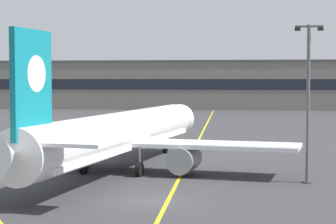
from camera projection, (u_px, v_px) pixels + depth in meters
ground_plane at (154, 202)px, 42.07m from camera, size 400.00×400.00×0.00m
taxiway_centreline at (193, 151)px, 71.77m from camera, size 5.63×179.93×0.01m
airliner_foreground at (119, 135)px, 55.15m from camera, size 32.36×41.39×11.65m
apron_lamp_post at (308, 100)px, 49.29m from camera, size 2.24×0.90×12.76m
safety_cone_by_nose_gear at (166, 149)px, 71.58m from camera, size 0.44×0.44×0.55m
terminal_building at (219, 85)px, 168.24m from camera, size 130.18×12.40×13.35m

